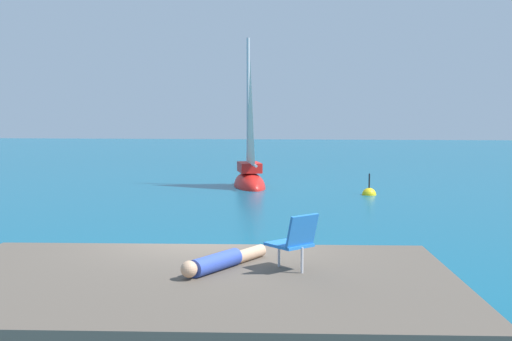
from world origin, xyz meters
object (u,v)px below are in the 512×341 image
at_px(person_sunbather, 222,261).
at_px(beach_chair, 295,239).
at_px(sailboat_near, 249,178).
at_px(marker_buoy, 369,195).

distance_m(person_sunbather, beach_chair, 1.06).
height_order(sailboat_near, person_sunbather, sailboat_near).
relative_size(person_sunbather, beach_chair, 2.02).
bearing_deg(person_sunbather, sailboat_near, 34.17).
relative_size(beach_chair, marker_buoy, 0.71).
height_order(sailboat_near, beach_chair, sailboat_near).
bearing_deg(marker_buoy, sailboat_near, 155.54).
xyz_separation_m(sailboat_near, beach_chair, (3.09, -18.27, 0.97)).
xyz_separation_m(sailboat_near, person_sunbather, (2.08, -18.29, 0.64)).
height_order(sailboat_near, marker_buoy, sailboat_near).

